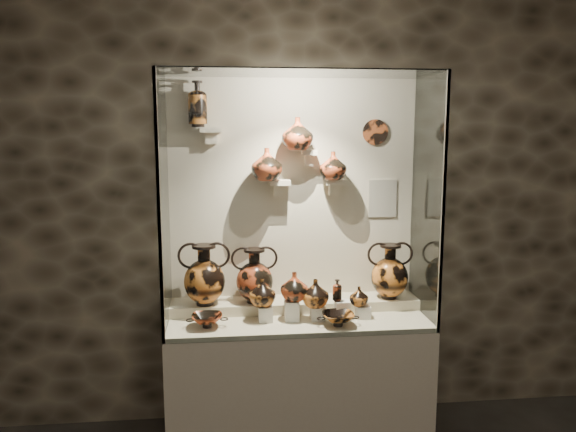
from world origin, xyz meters
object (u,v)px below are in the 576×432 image
object	(u,v)px
amphora_right	(390,271)
lekythos_tall	(197,101)
ovoid_vase_c	(333,166)
ovoid_vase_a	(267,164)
kylix_right	(338,318)
amphora_left	(204,275)
amphora_mid	(255,275)
lekythos_small	(337,289)
kylix_left	(207,319)
jug_b	(294,286)
jug_e	(359,296)
ovoid_vase_b	(298,134)
jug_a	(262,292)
jug_c	(315,293)

from	to	relation	value
amphora_right	lekythos_tall	size ratio (longest dim) A/B	1.14
ovoid_vase_c	ovoid_vase_a	bearing A→B (deg)	164.14
kylix_right	ovoid_vase_a	distance (m)	1.10
amphora_left	ovoid_vase_a	size ratio (longest dim) A/B	1.90
amphora_right	kylix_right	distance (m)	0.57
amphora_mid	lekythos_small	distance (m)	0.56
kylix_left	amphora_mid	bearing A→B (deg)	16.31
jug_b	jug_e	bearing A→B (deg)	23.22
ovoid_vase_b	jug_a	bearing A→B (deg)	-143.99
jug_a	lekythos_small	size ratio (longest dim) A/B	1.11
amphora_left	jug_b	bearing A→B (deg)	6.10
lekythos_small	ovoid_vase_b	bearing A→B (deg)	140.61
amphora_right	ovoid_vase_a	bearing A→B (deg)	-179.06
jug_e	ovoid_vase_b	world-z (taller)	ovoid_vase_b
lekythos_small	ovoid_vase_c	xyz separation A→B (m)	(0.01, 0.25, 0.78)
jug_b	kylix_left	size ratio (longest dim) A/B	0.75
lekythos_small	ovoid_vase_b	world-z (taller)	ovoid_vase_b
jug_a	jug_b	world-z (taller)	jug_b
kylix_left	jug_c	bearing A→B (deg)	-19.14
jug_a	ovoid_vase_b	distance (m)	1.06
jug_c	kylix_right	size ratio (longest dim) A/B	0.71
kylix_left	lekythos_tall	distance (m)	1.40
jug_b	kylix_right	bearing A→B (deg)	-5.20
amphora_right	ovoid_vase_b	bearing A→B (deg)	179.86
amphora_left	kylix_left	bearing A→B (deg)	-63.20
amphora_left	ovoid_vase_c	size ratio (longest dim) A/B	2.16
jug_c	jug_e	bearing A→B (deg)	15.26
lekythos_small	kylix_left	size ratio (longest dim) A/B	0.65
kylix_left	ovoid_vase_a	size ratio (longest dim) A/B	1.16
lekythos_small	lekythos_tall	world-z (taller)	lekythos_tall
jug_a	jug_c	bearing A→B (deg)	15.64
lekythos_small	ovoid_vase_a	world-z (taller)	ovoid_vase_a
amphora_left	kylix_left	distance (m)	0.33
lekythos_tall	amphora_left	bearing A→B (deg)	-94.62
kylix_left	lekythos_tall	bearing A→B (deg)	73.45
jug_b	ovoid_vase_c	size ratio (longest dim) A/B	0.99
lekythos_small	kylix_left	bearing A→B (deg)	-168.72
amphora_right	jug_a	bearing A→B (deg)	-164.72
jug_b	jug_c	xyz separation A→B (m)	(0.13, -0.03, -0.04)
jug_e	jug_a	bearing A→B (deg)	157.21
kylix_right	ovoid_vase_c	world-z (taller)	ovoid_vase_c
amphora_left	kylix_right	world-z (taller)	amphora_left
jug_a	jug_e	distance (m)	0.63
ovoid_vase_b	lekythos_tall	bearing A→B (deg)	171.65
jug_a	lekythos_tall	size ratio (longest dim) A/B	0.54
kylix_right	amphora_mid	bearing A→B (deg)	147.83
kylix_right	ovoid_vase_b	world-z (taller)	ovoid_vase_b
jug_a	kylix_left	distance (m)	0.39
lekythos_tall	ovoid_vase_b	world-z (taller)	lekythos_tall
amphora_mid	amphora_right	xyz separation A→B (m)	(0.93, -0.00, 0.00)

